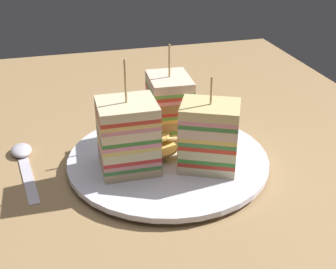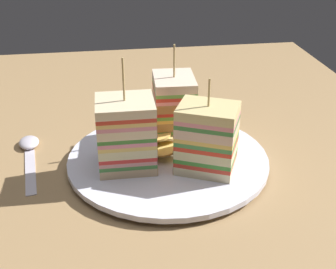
# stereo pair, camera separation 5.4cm
# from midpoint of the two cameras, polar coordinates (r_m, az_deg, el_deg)

# --- Properties ---
(ground_plane) EXTENTS (0.96, 0.71, 0.02)m
(ground_plane) POSITION_cam_midpoint_polar(r_m,az_deg,el_deg) (0.57, -2.74, -4.66)
(ground_plane) COLOR #9B794F
(plate) EXTENTS (0.24, 0.24, 0.01)m
(plate) POSITION_cam_midpoint_polar(r_m,az_deg,el_deg) (0.56, -2.78, -3.24)
(plate) COLOR white
(plate) RESTS_ON ground_plane
(sandwich_wedge_0) EXTENTS (0.07, 0.08, 0.11)m
(sandwich_wedge_0) POSITION_cam_midpoint_polar(r_m,az_deg,el_deg) (0.52, 2.09, -0.30)
(sandwich_wedge_0) COLOR beige
(sandwich_wedge_0) RESTS_ON plate
(sandwich_wedge_1) EXTENTS (0.07, 0.05, 0.12)m
(sandwich_wedge_1) POSITION_cam_midpoint_polar(r_m,az_deg,el_deg) (0.58, -2.49, 3.24)
(sandwich_wedge_1) COLOR beige
(sandwich_wedge_1) RESTS_ON plate
(sandwich_wedge_2) EXTENTS (0.06, 0.07, 0.13)m
(sandwich_wedge_2) POSITION_cam_midpoint_polar(r_m,az_deg,el_deg) (0.52, -7.92, -0.28)
(sandwich_wedge_2) COLOR beige
(sandwich_wedge_2) RESTS_ON plate
(chip_pile) EXTENTS (0.06, 0.06, 0.03)m
(chip_pile) POSITION_cam_midpoint_polar(r_m,az_deg,el_deg) (0.56, -3.68, -0.95)
(chip_pile) COLOR #E0C068
(chip_pile) RESTS_ON plate
(salad_garnish) EXTENTS (0.07, 0.05, 0.01)m
(salad_garnish) POSITION_cam_midpoint_polar(r_m,az_deg,el_deg) (0.60, 2.84, 0.21)
(salad_garnish) COLOR #4C8F44
(salad_garnish) RESTS_ON plate
(spoon) EXTENTS (0.14, 0.04, 0.01)m
(spoon) POSITION_cam_midpoint_polar(r_m,az_deg,el_deg) (0.61, -20.00, -2.72)
(spoon) COLOR silver
(spoon) RESTS_ON ground_plane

